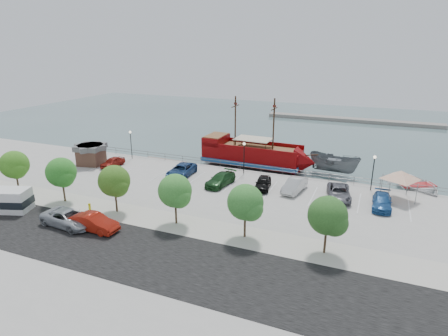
% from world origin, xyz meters
% --- Properties ---
extents(ground, '(160.00, 160.00, 0.00)m').
position_xyz_m(ground, '(0.00, 0.00, -1.00)').
color(ground, '#455F61').
extents(land_slab, '(100.00, 58.00, 1.20)m').
position_xyz_m(land_slab, '(0.00, -21.00, -0.60)').
color(land_slab, '#A3A19D').
rests_on(land_slab, ground).
extents(street, '(100.00, 8.00, 0.04)m').
position_xyz_m(street, '(0.00, -16.00, 0.01)').
color(street, black).
rests_on(street, land_slab).
extents(sidewalk, '(100.00, 4.00, 0.05)m').
position_xyz_m(sidewalk, '(0.00, -10.00, 0.01)').
color(sidewalk, '#BBB7A5').
rests_on(sidewalk, land_slab).
extents(seawall_railing, '(50.00, 0.06, 1.00)m').
position_xyz_m(seawall_railing, '(0.00, 7.80, 0.53)').
color(seawall_railing, '#5F5F5F').
rests_on(seawall_railing, land_slab).
extents(far_shore, '(40.00, 3.00, 0.80)m').
position_xyz_m(far_shore, '(10.00, 55.00, -0.60)').
color(far_shore, gray).
rests_on(far_shore, ground).
extents(pirate_ship, '(17.29, 5.38, 10.84)m').
position_xyz_m(pirate_ship, '(0.28, 12.69, 0.81)').
color(pirate_ship, '#730305').
rests_on(pirate_ship, ground).
extents(patrol_boat, '(7.91, 4.90, 2.87)m').
position_xyz_m(patrol_boat, '(10.88, 13.43, 0.43)').
color(patrol_boat, slate).
rests_on(patrol_boat, ground).
extents(speedboat, '(8.05, 8.99, 1.53)m').
position_xyz_m(speedboat, '(21.30, 10.26, -0.23)').
color(speedboat, white).
rests_on(speedboat, ground).
extents(dock_west, '(7.07, 2.27, 0.40)m').
position_xyz_m(dock_west, '(-14.09, 9.20, -0.80)').
color(dock_west, gray).
rests_on(dock_west, ground).
extents(dock_mid, '(6.23, 1.87, 0.35)m').
position_xyz_m(dock_mid, '(9.29, 9.20, -0.82)').
color(dock_mid, slate).
rests_on(dock_mid, ground).
extents(dock_east, '(6.80, 2.80, 0.38)m').
position_xyz_m(dock_east, '(16.21, 9.20, -0.81)').
color(dock_east, gray).
rests_on(dock_east, ground).
extents(shed, '(4.19, 4.19, 2.92)m').
position_xyz_m(shed, '(-21.68, 1.92, 1.55)').
color(shed, brown).
rests_on(shed, land_slab).
extents(canopy_tent, '(5.62, 5.62, 3.82)m').
position_xyz_m(canopy_tent, '(18.85, 4.89, 3.32)').
color(canopy_tent, slate).
rests_on(canopy_tent, land_slab).
extents(street_van, '(5.84, 3.05, 1.57)m').
position_xyz_m(street_van, '(-10.21, -14.30, 0.78)').
color(street_van, '#9DA2AA').
rests_on(street_van, street).
extents(street_sedan, '(4.85, 1.80, 1.58)m').
position_xyz_m(street_sedan, '(-7.31, -14.15, 0.79)').
color(street_sedan, '#9D1B0D').
rests_on(street_sedan, street).
extents(fire_hydrant, '(0.28, 0.28, 0.80)m').
position_xyz_m(fire_hydrant, '(-10.85, -10.80, 0.44)').
color(fire_hydrant, '#D5CD0D').
rests_on(fire_hydrant, sidewalk).
extents(lamp_post_left, '(0.36, 0.36, 4.28)m').
position_xyz_m(lamp_post_left, '(-18.00, 6.50, 2.94)').
color(lamp_post_left, black).
rests_on(lamp_post_left, land_slab).
extents(lamp_post_mid, '(0.36, 0.36, 4.28)m').
position_xyz_m(lamp_post_mid, '(0.00, 6.50, 2.94)').
color(lamp_post_mid, black).
rests_on(lamp_post_mid, land_slab).
extents(lamp_post_right, '(0.36, 0.36, 4.28)m').
position_xyz_m(lamp_post_right, '(16.00, 6.50, 2.94)').
color(lamp_post_right, black).
rests_on(lamp_post_right, land_slab).
extents(tree_a, '(3.30, 3.20, 5.00)m').
position_xyz_m(tree_a, '(-21.85, -10.07, 3.30)').
color(tree_a, '#473321').
rests_on(tree_a, sidewalk).
extents(tree_b, '(3.30, 3.20, 5.00)m').
position_xyz_m(tree_b, '(-14.85, -10.07, 3.30)').
color(tree_b, '#473321').
rests_on(tree_b, sidewalk).
extents(tree_c, '(3.30, 3.20, 5.00)m').
position_xyz_m(tree_c, '(-7.85, -10.07, 3.30)').
color(tree_c, '#473321').
rests_on(tree_c, sidewalk).
extents(tree_d, '(3.30, 3.20, 5.00)m').
position_xyz_m(tree_d, '(-0.85, -10.07, 3.30)').
color(tree_d, '#473321').
rests_on(tree_d, sidewalk).
extents(tree_e, '(3.30, 3.20, 5.00)m').
position_xyz_m(tree_e, '(6.15, -10.07, 3.30)').
color(tree_e, '#473321').
rests_on(tree_e, sidewalk).
extents(tree_f, '(3.30, 3.20, 5.00)m').
position_xyz_m(tree_f, '(13.15, -10.07, 3.30)').
color(tree_f, '#473321').
rests_on(tree_f, sidewalk).
extents(parked_car_a, '(1.91, 4.06, 1.34)m').
position_xyz_m(parked_car_a, '(-18.15, 2.15, 0.67)').
color(parked_car_a, maroon).
rests_on(parked_car_a, land_slab).
extents(parked_car_c, '(3.03, 5.80, 1.56)m').
position_xyz_m(parked_car_c, '(-7.20, 2.35, 0.78)').
color(parked_car_c, navy).
rests_on(parked_car_c, land_slab).
extents(parked_car_d, '(2.81, 5.29, 1.46)m').
position_xyz_m(parked_car_d, '(-1.15, 1.22, 0.73)').
color(parked_car_d, '#18431C').
rests_on(parked_car_d, land_slab).
extents(parked_car_e, '(2.35, 4.46, 1.45)m').
position_xyz_m(parked_car_e, '(4.01, 2.08, 0.72)').
color(parked_car_e, black).
rests_on(parked_car_e, land_slab).
extents(parked_car_f, '(2.38, 4.95, 1.56)m').
position_xyz_m(parked_car_f, '(7.70, 2.63, 0.78)').
color(parked_car_f, silver).
rests_on(parked_car_f, land_slab).
extents(parked_car_g, '(3.31, 5.66, 1.48)m').
position_xyz_m(parked_car_g, '(12.75, 2.34, 0.74)').
color(parked_car_g, '#54555D').
rests_on(parked_car_g, land_slab).
extents(parked_car_h, '(1.98, 4.76, 1.38)m').
position_xyz_m(parked_car_h, '(17.24, 1.58, 0.69)').
color(parked_car_h, '#1E4F8C').
rests_on(parked_car_h, land_slab).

